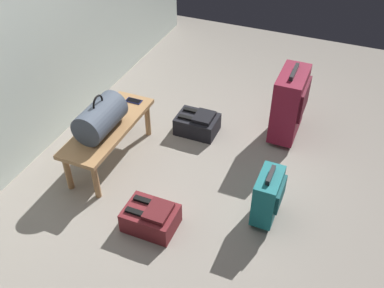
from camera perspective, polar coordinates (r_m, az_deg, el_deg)
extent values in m
plane|color=gray|center=(3.45, 1.22, -7.73)|extent=(6.60, 6.60, 0.00)
cube|color=#A87A4C|center=(3.68, -10.94, 2.22)|extent=(1.00, 0.36, 0.04)
cylinder|color=#A87A4C|center=(3.47, -12.48, -4.76)|extent=(0.05, 0.05, 0.33)
cylinder|color=#A87A4C|center=(4.03, -5.84, 3.19)|extent=(0.05, 0.05, 0.33)
cylinder|color=#A87A4C|center=(3.60, -15.96, -3.58)|extent=(0.05, 0.05, 0.33)
cylinder|color=#A87A4C|center=(4.14, -9.04, 3.98)|extent=(0.05, 0.05, 0.33)
cylinder|color=#475160|center=(3.54, -11.93, 3.38)|extent=(0.44, 0.26, 0.26)
torus|color=black|center=(3.46, -12.23, 5.26)|extent=(0.14, 0.02, 0.14)
cube|color=#191E4C|center=(3.93, -7.63, 5.62)|extent=(0.07, 0.14, 0.01)
cube|color=black|center=(3.93, -7.64, 5.68)|extent=(0.06, 0.13, 0.00)
cube|color=maroon|center=(3.99, 12.59, 5.18)|extent=(0.47, 0.23, 0.61)
cube|color=#500E1C|center=(3.94, 14.53, 5.66)|extent=(0.38, 0.02, 0.27)
cube|color=#262628|center=(3.82, 13.26, 9.19)|extent=(0.26, 0.03, 0.04)
cylinder|color=black|center=(4.06, 10.34, 0.41)|extent=(0.02, 0.05, 0.05)
cylinder|color=black|center=(4.32, 11.43, 2.93)|extent=(0.02, 0.05, 0.05)
cube|color=#14666B|center=(3.23, 9.86, -6.68)|extent=(0.32, 0.16, 0.37)
cube|color=#0E474A|center=(3.19, 11.55, -6.52)|extent=(0.26, 0.02, 0.17)
cube|color=#262628|center=(3.09, 10.27, -4.02)|extent=(0.18, 0.03, 0.04)
cylinder|color=black|center=(3.31, 8.01, -10.27)|extent=(0.02, 0.05, 0.05)
cylinder|color=black|center=(3.46, 9.06, -7.63)|extent=(0.02, 0.05, 0.05)
cube|color=maroon|center=(3.25, -5.43, -9.65)|extent=(0.28, 0.38, 0.17)
cube|color=#55181C|center=(3.15, -4.45, -8.78)|extent=(0.21, 0.17, 0.04)
cube|color=black|center=(3.17, -7.13, -8.93)|extent=(0.04, 0.19, 0.02)
cube|color=black|center=(3.24, -6.08, -7.41)|extent=(0.04, 0.19, 0.02)
cube|color=black|center=(4.09, 0.69, 2.61)|extent=(0.28, 0.38, 0.17)
cube|color=black|center=(4.01, 1.58, 3.57)|extent=(0.21, 0.17, 0.04)
cube|color=black|center=(4.01, -0.52, 3.42)|extent=(0.04, 0.19, 0.02)
cube|color=black|center=(4.10, 0.16, 4.37)|extent=(0.04, 0.19, 0.02)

